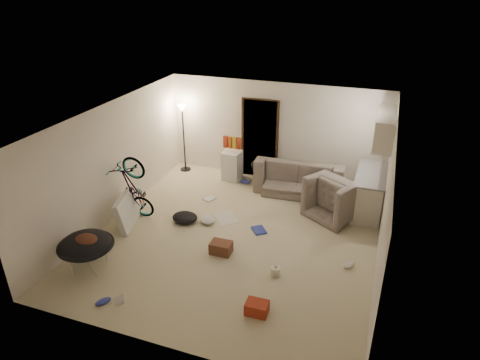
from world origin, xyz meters
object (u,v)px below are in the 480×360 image
(bicycle, at_px, (135,201))
(saucer_chair, at_px, (87,249))
(armchair, at_px, (340,200))
(drink_case_a, at_px, (221,248))
(floor_lamp, at_px, (183,124))
(drink_case_b, at_px, (257,308))
(kitchen_counter, at_px, (369,193))
(sofa, at_px, (299,179))
(mini_fridge, at_px, (232,165))
(tv_box, at_px, (128,210))
(juicer, at_px, (275,271))

(bicycle, distance_m, saucer_chair, 1.87)
(armchair, xyz_separation_m, drink_case_a, (-1.91, -2.23, -0.23))
(floor_lamp, height_order, drink_case_b, floor_lamp)
(kitchen_counter, distance_m, saucer_chair, 5.96)
(kitchen_counter, relative_size, sofa, 0.72)
(floor_lamp, height_order, sofa, floor_lamp)
(mini_fridge, bearing_deg, saucer_chair, -102.30)
(sofa, bearing_deg, tv_box, 38.56)
(bicycle, xyz_separation_m, tv_box, (0.00, -0.29, -0.06))
(juicer, bearing_deg, kitchen_counter, 65.36)
(sofa, height_order, bicycle, bicycle)
(kitchen_counter, relative_size, drink_case_a, 3.74)
(mini_fridge, height_order, drink_case_b, mini_fridge)
(floor_lamp, xyz_separation_m, kitchen_counter, (4.83, -0.65, -0.87))
(floor_lamp, xyz_separation_m, drink_case_a, (2.34, -3.26, -1.19))
(floor_lamp, distance_m, bicycle, 2.79)
(sofa, distance_m, tv_box, 4.11)
(saucer_chair, bearing_deg, armchair, 41.16)
(sofa, bearing_deg, bicycle, 35.36)
(tv_box, height_order, drink_case_b, tv_box)
(floor_lamp, bearing_deg, sofa, -3.61)
(floor_lamp, distance_m, kitchen_counter, 4.95)
(kitchen_counter, bearing_deg, bicycle, -157.18)
(armchair, relative_size, drink_case_a, 2.62)
(mini_fridge, distance_m, saucer_chair, 4.54)
(armchair, distance_m, tv_box, 4.57)
(saucer_chair, relative_size, drink_case_a, 2.45)
(floor_lamp, distance_m, sofa, 3.33)
(floor_lamp, relative_size, mini_fridge, 2.41)
(floor_lamp, xyz_separation_m, bicycle, (0.10, -2.64, -0.91))
(floor_lamp, relative_size, saucer_chair, 1.84)
(drink_case_a, bearing_deg, bicycle, 163.83)
(juicer, bearing_deg, saucer_chair, -163.89)
(kitchen_counter, xyz_separation_m, saucer_chair, (-4.56, -3.85, -0.02))
(floor_lamp, distance_m, tv_box, 3.09)
(mini_fridge, bearing_deg, bicycle, -115.00)
(sofa, xyz_separation_m, saucer_chair, (-2.90, -4.30, 0.11))
(floor_lamp, height_order, juicer, floor_lamp)
(drink_case_a, bearing_deg, tv_box, 171.03)
(mini_fridge, height_order, saucer_chair, mini_fridge)
(saucer_chair, xyz_separation_m, tv_box, (-0.17, 1.57, -0.08))
(drink_case_b, relative_size, juicer, 1.45)
(sofa, distance_m, drink_case_a, 3.17)
(kitchen_counter, relative_size, tv_box, 1.46)
(kitchen_counter, bearing_deg, floor_lamp, 172.34)
(saucer_chair, relative_size, juicer, 4.09)
(mini_fridge, relative_size, juicer, 3.11)
(kitchen_counter, height_order, tv_box, kitchen_counter)
(mini_fridge, bearing_deg, floor_lamp, 177.80)
(sofa, distance_m, drink_case_b, 4.38)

